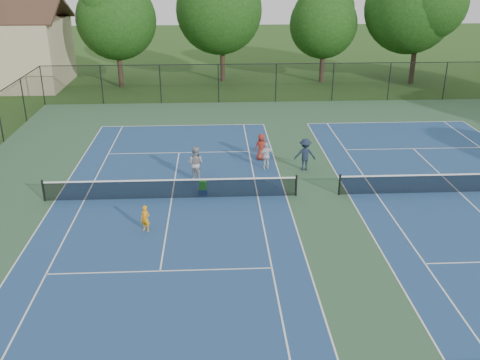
{
  "coord_description": "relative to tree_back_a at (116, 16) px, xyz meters",
  "views": [
    {
      "loc": [
        -4.93,
        -23.26,
        10.64
      ],
      "look_at": [
        -3.79,
        -1.0,
        1.3
      ],
      "focal_mm": 40.0,
      "sensor_mm": 36.0,
      "label": 1
    }
  ],
  "objects": [
    {
      "name": "instructor",
      "position": [
        7.1,
        -21.73,
        -5.14
      ],
      "size": [
        1.06,
        0.94,
        1.79
      ],
      "primitive_type": "imported",
      "rotation": [
        0.0,
        0.0,
        2.78
      ],
      "color": "#9C9B9E",
      "rests_on": "ground"
    },
    {
      "name": "tree_back_a",
      "position": [
        0.0,
        0.0,
        0.0
      ],
      "size": [
        6.8,
        6.8,
        9.15
      ],
      "color": "#2D2116",
      "rests_on": "ground"
    },
    {
      "name": "ball_crate",
      "position": [
        7.49,
        -23.6,
        -5.9
      ],
      "size": [
        0.4,
        0.36,
        0.27
      ],
      "primitive_type": "cube",
      "rotation": [
        0.0,
        0.0,
        -0.07
      ],
      "color": "navy",
      "rests_on": "ground"
    },
    {
      "name": "bystander_a",
      "position": [
        10.86,
        -20.39,
        -5.29
      ],
      "size": [
        0.95,
        0.66,
        1.49
      ],
      "primitive_type": "imported",
      "rotation": [
        0.0,
        0.0,
        3.52
      ],
      "color": "silver",
      "rests_on": "ground"
    },
    {
      "name": "clapboard_house",
      "position": [
        -10.0,
        1.0,
        -2.95
      ],
      "size": [
        10.8,
        8.1,
        7.65
      ],
      "color": "tan",
      "rests_on": "ground"
    },
    {
      "name": "tennis_court_left",
      "position": [
        6.0,
        -24.0,
        -5.94
      ],
      "size": [
        12.0,
        23.83,
        1.07
      ],
      "color": "navy",
      "rests_on": "ground"
    },
    {
      "name": "ball_hopper",
      "position": [
        7.49,
        -23.6,
        -5.56
      ],
      "size": [
        0.39,
        0.34,
        0.42
      ],
      "primitive_type": "cube",
      "rotation": [
        0.0,
        0.0,
        -0.19
      ],
      "color": "green",
      "rests_on": "ball_crate"
    },
    {
      "name": "tree_back_d",
      "position": [
        26.0,
        0.0,
        0.79
      ],
      "size": [
        7.8,
        7.8,
        10.37
      ],
      "color": "#2D2116",
      "rests_on": "ground"
    },
    {
      "name": "tree_back_b",
      "position": [
        9.0,
        2.0,
        0.56
      ],
      "size": [
        7.6,
        7.6,
        10.03
      ],
      "color": "#2D2116",
      "rests_on": "ground"
    },
    {
      "name": "child_player",
      "position": [
        5.15,
        -27.21,
        -5.47
      ],
      "size": [
        0.49,
        0.42,
        1.14
      ],
      "primitive_type": "imported",
      "rotation": [
        0.0,
        0.0,
        -0.43
      ],
      "color": "orange",
      "rests_on": "ground"
    },
    {
      "name": "bystander_b",
      "position": [
        12.91,
        -20.63,
        -5.16
      ],
      "size": [
        1.18,
        0.73,
        1.75
      ],
      "primitive_type": "imported",
      "rotation": [
        0.0,
        0.0,
        3.07
      ],
      "color": "#192438",
      "rests_on": "ground"
    },
    {
      "name": "tree_back_c",
      "position": [
        18.0,
        1.0,
        -0.56
      ],
      "size": [
        6.0,
        6.0,
        8.4
      ],
      "color": "#2D2116",
      "rests_on": "ground"
    },
    {
      "name": "court_pad",
      "position": [
        13.0,
        -24.0,
        -6.03
      ],
      "size": [
        36.0,
        36.0,
        0.01
      ],
      "primitive_type": "cube",
      "color": "#31573A",
      "rests_on": "ground"
    },
    {
      "name": "tennis_court_right",
      "position": [
        20.0,
        -24.0,
        -5.94
      ],
      "size": [
        12.0,
        23.83,
        1.07
      ],
      "color": "navy",
      "rests_on": "ground"
    },
    {
      "name": "perimeter_fence",
      "position": [
        13.0,
        -24.0,
        -4.44
      ],
      "size": [
        36.08,
        36.08,
        3.02
      ],
      "color": "black",
      "rests_on": "ground"
    },
    {
      "name": "bystander_c",
      "position": [
        10.72,
        -18.96,
        -5.28
      ],
      "size": [
        0.8,
        0.57,
        1.52
      ],
      "primitive_type": "imported",
      "rotation": [
        0.0,
        0.0,
        3.27
      ],
      "color": "maroon",
      "rests_on": "ground"
    },
    {
      "name": "ground",
      "position": [
        13.0,
        -24.0,
        -6.04
      ],
      "size": [
        140.0,
        140.0,
        0.0
      ],
      "primitive_type": "plane",
      "color": "#234716",
      "rests_on": "ground"
    }
  ]
}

